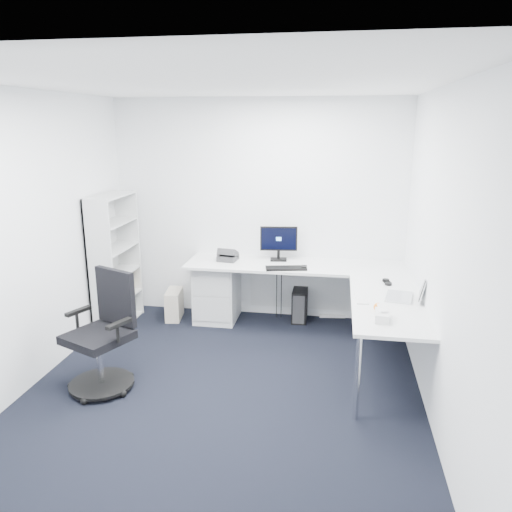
% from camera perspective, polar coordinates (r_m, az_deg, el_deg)
% --- Properties ---
extents(ground, '(4.20, 4.20, 0.00)m').
position_cam_1_polar(ground, '(4.71, -4.04, -15.72)').
color(ground, black).
extents(ceiling, '(4.20, 4.20, 0.00)m').
position_cam_1_polar(ceiling, '(4.06, -4.78, 19.14)').
color(ceiling, white).
extents(wall_back, '(3.60, 0.02, 2.70)m').
position_cam_1_polar(wall_back, '(6.20, 0.22, 5.22)').
color(wall_back, white).
rests_on(wall_back, ground).
extents(wall_front, '(3.60, 0.02, 2.70)m').
position_cam_1_polar(wall_front, '(2.33, -16.96, -12.63)').
color(wall_front, white).
rests_on(wall_front, ground).
extents(wall_left, '(0.02, 4.20, 2.70)m').
position_cam_1_polar(wall_left, '(4.93, -25.18, 1.21)').
color(wall_left, white).
rests_on(wall_left, ground).
extents(wall_right, '(0.02, 4.20, 2.70)m').
position_cam_1_polar(wall_right, '(4.15, 20.53, -0.67)').
color(wall_right, white).
rests_on(wall_right, ground).
extents(l_desk, '(2.68, 1.50, 0.78)m').
position_cam_1_polar(l_desk, '(5.71, 4.56, -5.67)').
color(l_desk, silver).
rests_on(l_desk, ground).
extents(drawer_pedestal, '(0.50, 0.62, 0.77)m').
position_cam_1_polar(drawer_pedestal, '(6.28, -4.41, -3.79)').
color(drawer_pedestal, silver).
rests_on(drawer_pedestal, ground).
extents(bookshelf, '(0.31, 0.80, 1.60)m').
position_cam_1_polar(bookshelf, '(6.19, -15.81, -0.59)').
color(bookshelf, silver).
rests_on(bookshelf, ground).
extents(task_chair, '(0.81, 0.81, 1.10)m').
position_cam_1_polar(task_chair, '(4.80, -17.67, -8.47)').
color(task_chair, black).
rests_on(task_chair, ground).
extents(black_pc_tower, '(0.18, 0.41, 0.40)m').
position_cam_1_polar(black_pc_tower, '(6.31, 5.04, -5.50)').
color(black_pc_tower, black).
rests_on(black_pc_tower, ground).
extents(beige_pc_tower, '(0.23, 0.41, 0.37)m').
position_cam_1_polar(beige_pc_tower, '(6.41, -9.32, -5.46)').
color(beige_pc_tower, beige).
rests_on(beige_pc_tower, ground).
extents(power_strip, '(0.33, 0.09, 0.04)m').
position_cam_1_polar(power_strip, '(6.48, 8.71, -6.77)').
color(power_strip, silver).
rests_on(power_strip, ground).
extents(monitor, '(0.46, 0.19, 0.43)m').
position_cam_1_polar(monitor, '(6.02, 2.60, 1.49)').
color(monitor, black).
rests_on(monitor, l_desk).
extents(black_keyboard, '(0.49, 0.25, 0.02)m').
position_cam_1_polar(black_keyboard, '(5.71, 3.46, -1.40)').
color(black_keyboard, black).
rests_on(black_keyboard, l_desk).
extents(mouse, '(0.07, 0.11, 0.03)m').
position_cam_1_polar(mouse, '(5.74, 5.52, -1.31)').
color(mouse, black).
rests_on(mouse, l_desk).
extents(desk_phone, '(0.25, 0.25, 0.15)m').
position_cam_1_polar(desk_phone, '(6.05, -3.23, 0.19)').
color(desk_phone, '#2F3032').
rests_on(desk_phone, l_desk).
extents(laptop, '(0.41, 0.40, 0.25)m').
position_cam_1_polar(laptop, '(4.94, 16.12, -3.24)').
color(laptop, silver).
rests_on(laptop, l_desk).
extents(white_keyboard, '(0.13, 0.40, 0.01)m').
position_cam_1_polar(white_keyboard, '(4.90, 11.92, -4.59)').
color(white_keyboard, silver).
rests_on(white_keyboard, l_desk).
extents(headphones, '(0.13, 0.18, 0.05)m').
position_cam_1_polar(headphones, '(5.38, 14.75, -2.80)').
color(headphones, black).
rests_on(headphones, l_desk).
extents(orange_fruit, '(0.08, 0.08, 0.08)m').
position_cam_1_polar(orange_fruit, '(4.58, 13.76, -5.69)').
color(orange_fruit, orange).
rests_on(orange_fruit, l_desk).
extents(tissue_box, '(0.13, 0.22, 0.08)m').
position_cam_1_polar(tissue_box, '(4.39, 14.18, -6.65)').
color(tissue_box, silver).
rests_on(tissue_box, l_desk).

